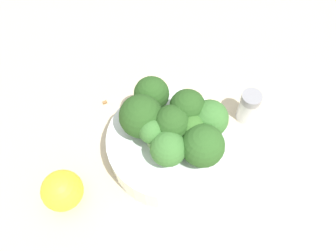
{
  "coord_description": "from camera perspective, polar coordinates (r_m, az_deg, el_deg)",
  "views": [
    {
      "loc": [
        -0.05,
        -0.21,
        0.45
      ],
      "look_at": [
        0.0,
        0.0,
        0.08
      ],
      "focal_mm": 35.0,
      "sensor_mm": 36.0,
      "label": 1
    }
  ],
  "objects": [
    {
      "name": "broccoli_floret_4",
      "position": [
        0.45,
        -2.87,
        5.55
      ],
      "size": [
        0.05,
        0.05,
        0.05
      ],
      "color": "#84AD66",
      "rests_on": "bowl"
    },
    {
      "name": "broccoli_floret_7",
      "position": [
        0.43,
        4.11,
        -0.37
      ],
      "size": [
        0.04,
        0.04,
        0.05
      ],
      "color": "#8EB770",
      "rests_on": "bowl"
    },
    {
      "name": "broccoli_floret_3",
      "position": [
        0.41,
        0.02,
        -4.01
      ],
      "size": [
        0.05,
        0.05,
        0.05
      ],
      "color": "#84AD66",
      "rests_on": "bowl"
    },
    {
      "name": "lemon_wedge",
      "position": [
        0.47,
        -17.92,
        -10.64
      ],
      "size": [
        0.06,
        0.06,
        0.06
      ],
      "primitive_type": "sphere",
      "color": "yellow",
      "rests_on": "ground_plane"
    },
    {
      "name": "bowl",
      "position": [
        0.47,
        0.0,
        -3.42
      ],
      "size": [
        0.17,
        0.17,
        0.05
      ],
      "primitive_type": "cylinder",
      "color": "silver",
      "rests_on": "ground_plane"
    },
    {
      "name": "broccoli_floret_8",
      "position": [
        0.42,
        -2.86,
        -1.15
      ],
      "size": [
        0.03,
        0.03,
        0.05
      ],
      "color": "#84AD66",
      "rests_on": "bowl"
    },
    {
      "name": "broccoli_floret_0",
      "position": [
        0.42,
        0.68,
        0.42
      ],
      "size": [
        0.05,
        0.05,
        0.06
      ],
      "color": "#8EB770",
      "rests_on": "bowl"
    },
    {
      "name": "pepper_shaker",
      "position": [
        0.52,
        13.81,
        3.31
      ],
      "size": [
        0.03,
        0.03,
        0.06
      ],
      "color": "silver",
      "rests_on": "ground_plane"
    },
    {
      "name": "broccoli_floret_1",
      "position": [
        0.41,
        6.06,
        -3.46
      ],
      "size": [
        0.06,
        0.06,
        0.06
      ],
      "color": "#7A9E5B",
      "rests_on": "bowl"
    },
    {
      "name": "broccoli_floret_2",
      "position": [
        0.43,
        -4.69,
        1.65
      ],
      "size": [
        0.06,
        0.06,
        0.06
      ],
      "color": "#84AD66",
      "rests_on": "bowl"
    },
    {
      "name": "broccoli_floret_5",
      "position": [
        0.43,
        3.39,
        3.25
      ],
      "size": [
        0.05,
        0.05,
        0.06
      ],
      "color": "#8EB770",
      "rests_on": "bowl"
    },
    {
      "name": "ground_plane",
      "position": [
        0.5,
        0.0,
        -4.7
      ],
      "size": [
        3.0,
        3.0,
        0.0
      ],
      "primitive_type": "plane",
      "color": "beige"
    },
    {
      "name": "broccoli_floret_6",
      "position": [
        0.44,
        7.16,
        1.46
      ],
      "size": [
        0.05,
        0.05,
        0.05
      ],
      "color": "#7A9E5B",
      "rests_on": "bowl"
    },
    {
      "name": "almond_crumb_1",
      "position": [
        0.54,
        5.99,
        3.83
      ],
      "size": [
        0.01,
        0.01,
        0.01
      ],
      "primitive_type": "cube",
      "rotation": [
        0.0,
        0.0,
        2.88
      ],
      "color": "tan",
      "rests_on": "ground_plane"
    },
    {
      "name": "almond_crumb_0",
      "position": [
        0.55,
        -10.96,
        4.16
      ],
      "size": [
        0.01,
        0.01,
        0.01
      ],
      "primitive_type": "cube",
      "rotation": [
        0.0,
        0.0,
        3.36
      ],
      "color": "olive",
      "rests_on": "ground_plane"
    }
  ]
}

